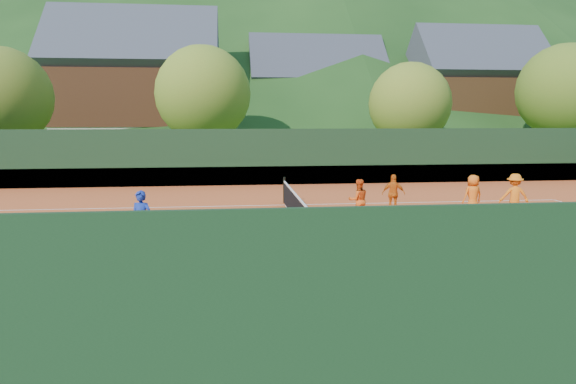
{
  "coord_description": "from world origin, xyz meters",
  "views": [
    {
      "loc": [
        -2.27,
        -15.35,
        3.62
      ],
      "look_at": [
        -0.52,
        0.0,
        1.37
      ],
      "focal_mm": 32.0,
      "sensor_mm": 36.0,
      "label": 1
    }
  ],
  "objects": [
    {
      "name": "ground",
      "position": [
        0.0,
        0.0,
        0.0
      ],
      "size": [
        400.0,
        400.0,
        0.0
      ],
      "primitive_type": "plane",
      "color": "#30561B",
      "rests_on": "ground"
    },
    {
      "name": "clay_court",
      "position": [
        0.0,
        0.0,
        0.01
      ],
      "size": [
        40.0,
        24.0,
        0.02
      ],
      "primitive_type": "cube",
      "color": "#C44B1F",
      "rests_on": "ground"
    },
    {
      "name": "coach",
      "position": [
        -4.68,
        -1.35,
        0.84
      ],
      "size": [
        0.7,
        0.57,
        1.64
      ],
      "primitive_type": "imported",
      "rotation": [
        0.0,
        0.0,
        -0.34
      ],
      "color": "navy",
      "rests_on": "clay_court"
    },
    {
      "name": "student_a",
      "position": [
        2.17,
        1.93,
        0.76
      ],
      "size": [
        0.75,
        0.61,
        1.48
      ],
      "primitive_type": "imported",
      "rotation": [
        0.0,
        0.0,
        3.21
      ],
      "color": "#F95A16",
      "rests_on": "clay_court"
    },
    {
      "name": "student_b",
      "position": [
        3.88,
        3.29,
        0.75
      ],
      "size": [
        0.93,
        0.59,
        1.47
      ],
      "primitive_type": "imported",
      "rotation": [
        0.0,
        0.0,
        2.84
      ],
      "color": "orange",
      "rests_on": "clay_court"
    },
    {
      "name": "student_c",
      "position": [
        6.57,
        2.34,
        0.78
      ],
      "size": [
        0.82,
        0.61,
        1.53
      ],
      "primitive_type": "imported",
      "rotation": [
        0.0,
        0.0,
        3.32
      ],
      "color": "orange",
      "rests_on": "clay_court"
    },
    {
      "name": "student_d",
      "position": [
        7.96,
        1.96,
        0.81
      ],
      "size": [
        1.14,
        0.82,
        1.59
      ],
      "primitive_type": "imported",
      "rotation": [
        0.0,
        0.0,
        2.9
      ],
      "color": "orange",
      "rests_on": "clay_court"
    },
    {
      "name": "tennis_ball_0",
      "position": [
        0.85,
        -4.12,
        0.05
      ],
      "size": [
        0.07,
        0.07,
        0.07
      ],
      "primitive_type": "sphere",
      "color": "yellow",
      "rests_on": "clay_court"
    },
    {
      "name": "tennis_ball_1",
      "position": [
        -5.27,
        -7.19,
        0.05
      ],
      "size": [
        0.07,
        0.07,
        0.07
      ],
      "primitive_type": "sphere",
      "color": "yellow",
      "rests_on": "clay_court"
    },
    {
      "name": "tennis_ball_4",
      "position": [
        -1.46,
        -7.72,
        0.05
      ],
      "size": [
        0.07,
        0.07,
        0.07
      ],
      "primitive_type": "sphere",
      "color": "yellow",
      "rests_on": "clay_court"
    },
    {
      "name": "tennis_ball_5",
      "position": [
        3.33,
        -5.3,
        0.05
      ],
      "size": [
        0.07,
        0.07,
        0.07
      ],
      "primitive_type": "sphere",
      "color": "yellow",
      "rests_on": "clay_court"
    },
    {
      "name": "tennis_ball_6",
      "position": [
        5.71,
        -1.42,
        0.05
      ],
      "size": [
        0.07,
        0.07,
        0.07
      ],
      "primitive_type": "sphere",
      "color": "yellow",
      "rests_on": "clay_court"
    },
    {
      "name": "tennis_ball_7",
      "position": [
        -1.03,
        -3.76,
        0.05
      ],
      "size": [
        0.07,
        0.07,
        0.07
      ],
      "primitive_type": "sphere",
      "color": "yellow",
      "rests_on": "clay_court"
    },
    {
      "name": "tennis_ball_8",
      "position": [
        -7.38,
        -3.06,
        0.05
      ],
      "size": [
        0.07,
        0.07,
        0.07
      ],
      "primitive_type": "sphere",
      "color": "yellow",
      "rests_on": "clay_court"
    },
    {
      "name": "tennis_ball_9",
      "position": [
        -2.84,
        -7.0,
        0.05
      ],
      "size": [
        0.07,
        0.07,
        0.07
      ],
      "primitive_type": "sphere",
      "color": "yellow",
      "rests_on": "clay_court"
    },
    {
      "name": "tennis_ball_10",
      "position": [
        5.8,
        -3.04,
        0.05
      ],
      "size": [
        0.07,
        0.07,
        0.07
      ],
      "primitive_type": "sphere",
      "color": "yellow",
      "rests_on": "clay_court"
    },
    {
      "name": "tennis_ball_12",
      "position": [
        0.29,
        -3.0,
        0.05
      ],
      "size": [
        0.07,
        0.07,
        0.07
      ],
      "primitive_type": "sphere",
      "color": "yellow",
      "rests_on": "clay_court"
    },
    {
      "name": "tennis_ball_14",
      "position": [
        -5.62,
        -2.65,
        0.05
      ],
      "size": [
        0.07,
        0.07,
        0.07
      ],
      "primitive_type": "sphere",
      "color": "yellow",
      "rests_on": "clay_court"
    },
    {
      "name": "tennis_ball_15",
      "position": [
        0.5,
        -2.65,
        0.05
      ],
      "size": [
        0.07,
        0.07,
        0.07
      ],
      "primitive_type": "sphere",
      "color": "yellow",
      "rests_on": "clay_court"
    },
    {
      "name": "tennis_ball_17",
      "position": [
        -1.78,
        -4.16,
        0.05
      ],
      "size": [
        0.07,
        0.07,
        0.07
      ],
      "primitive_type": "sphere",
      "color": "yellow",
      "rests_on": "clay_court"
    },
    {
      "name": "tennis_ball_19",
      "position": [
        5.44,
        -1.79,
        0.05
      ],
      "size": [
        0.07,
        0.07,
        0.07
      ],
      "primitive_type": "sphere",
      "color": "yellow",
      "rests_on": "clay_court"
    },
    {
      "name": "tennis_ball_22",
      "position": [
        5.04,
        -1.61,
        0.05
      ],
      "size": [
        0.07,
        0.07,
        0.07
      ],
      "primitive_type": "sphere",
      "color": "yellow",
      "rests_on": "clay_court"
    },
    {
      "name": "tennis_ball_23",
      "position": [
        3.41,
        -1.12,
        0.05
      ],
      "size": [
        0.07,
        0.07,
        0.07
      ],
      "primitive_type": "sphere",
      "color": "yellow",
      "rests_on": "clay_court"
    },
    {
      "name": "tennis_ball_24",
      "position": [
        -0.74,
        -4.71,
        0.05
      ],
      "size": [
        0.07,
        0.07,
        0.07
      ],
      "primitive_type": "sphere",
      "color": "yellow",
      "rests_on": "clay_court"
    },
    {
      "name": "tennis_ball_25",
      "position": [
        0.59,
        -1.61,
        0.05
      ],
      "size": [
        0.07,
        0.07,
        0.07
      ],
      "primitive_type": "sphere",
      "color": "yellow",
      "rests_on": "clay_court"
    },
    {
      "name": "tennis_ball_27",
      "position": [
        6.31,
        -2.71,
        0.05
      ],
      "size": [
        0.07,
        0.07,
        0.07
      ],
      "primitive_type": "sphere",
      "color": "yellow",
      "rests_on": "clay_court"
    },
    {
      "name": "court_lines",
      "position": [
        0.0,
        0.0,
        0.02
      ],
      "size": [
        23.83,
        11.03,
        0.0
      ],
      "color": "white",
      "rests_on": "clay_court"
    },
    {
      "name": "tennis_net",
      "position": [
        0.0,
        0.0,
        0.52
      ],
      "size": [
        0.1,
        12.07,
        1.1
      ],
      "color": "black",
      "rests_on": "clay_court"
    },
    {
      "name": "perimeter_fence",
      "position": [
        0.0,
        0.0,
        1.27
      ],
      "size": [
        40.4,
        24.24,
        3.0
      ],
      "color": "black",
      "rests_on": "clay_court"
    },
    {
      "name": "ball_hopper",
      "position": [
        -6.0,
        -4.89,
        0.77
      ],
      "size": [
        0.57,
        0.57,
        1.0
      ],
      "color": "black",
      "rests_on": "clay_court"
    },
    {
      "name": "chalet_left",
      "position": [
        -10.0,
        30.0,
        5.65
      ],
      "size": [
        13.8,
        9.93,
        12.92
      ],
      "color": "beige",
      "rests_on": "ground"
    },
    {
      "name": "chalet_mid",
      "position": [
        6.0,
        34.0,
        4.99
      ],
      "size": [
        12.65,
        8.82,
        11.45
      ],
      "color": "beige",
      "rests_on": "ground"
    },
    {
      "name": "chalet_right",
      "position": [
        20.0,
        30.0,
        5.26
      ],
      "size": [
        11.5,
        8.82,
        11.91
      ],
      "color": "beige",
      "rests_on": "ground"
    },
    {
      "name": "tree_a",
      "position": [
        -16.0,
        18.0,
        4.87
      ],
      "size": [
        6.0,
        6.0,
        7.88
      ],
      "color": "#3C2618",
      "rests_on": "ground"
    },
    {
      "name": "tree_b",
      "position": [
        -4.0,
        20.0,
        5.19
      ],
      "size": [
        6.4,
        6.4,
        8.4
      ],
      "color": "#3C2818",
      "rests_on": "ground"
    },
    {
      "name": "tree_c",
      "position": [
        10.0,
        19.0,
        4.54
      ],
      "size": [
        5.6,
        5.6,
        7.35
      ],
      "color": "#3C2718",
      "rests_on": "ground"
    },
    {
      "name": "tree_d",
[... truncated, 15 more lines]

